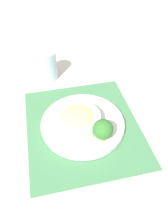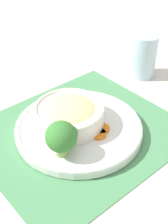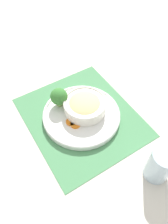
# 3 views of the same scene
# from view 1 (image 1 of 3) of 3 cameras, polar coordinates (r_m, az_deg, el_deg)

# --- Properties ---
(ground_plane) EXTENTS (4.00, 4.00, 0.00)m
(ground_plane) POSITION_cam_1_polar(r_m,az_deg,el_deg) (0.75, -0.32, -3.70)
(ground_plane) COLOR beige
(placemat) EXTENTS (0.44, 0.38, 0.00)m
(placemat) POSITION_cam_1_polar(r_m,az_deg,el_deg) (0.75, -0.32, -3.60)
(placemat) COLOR #4C8C59
(placemat) RESTS_ON ground_plane
(plate) EXTENTS (0.28, 0.28, 0.02)m
(plate) POSITION_cam_1_polar(r_m,az_deg,el_deg) (0.74, -0.33, -2.92)
(plate) COLOR white
(plate) RESTS_ON placemat
(bowl) EXTENTS (0.16, 0.16, 0.06)m
(bowl) POSITION_cam_1_polar(r_m,az_deg,el_deg) (0.71, -1.80, -2.01)
(bowl) COLOR silver
(bowl) RESTS_ON plate
(broccoli_floret) EXTENTS (0.06, 0.06, 0.08)m
(broccoli_floret) POSITION_cam_1_polar(r_m,az_deg,el_deg) (0.66, 4.98, -4.55)
(broccoli_floret) COLOR #84AD5B
(broccoli_floret) RESTS_ON plate
(carrot_slice_near) EXTENTS (0.04, 0.04, 0.01)m
(carrot_slice_near) POSITION_cam_1_polar(r_m,az_deg,el_deg) (0.75, 3.21, -1.26)
(carrot_slice_near) COLOR orange
(carrot_slice_near) RESTS_ON plate
(carrot_slice_middle) EXTENTS (0.04, 0.04, 0.01)m
(carrot_slice_middle) POSITION_cam_1_polar(r_m,az_deg,el_deg) (0.76, 2.29, -0.41)
(carrot_slice_middle) COLOR orange
(carrot_slice_middle) RESTS_ON plate
(water_glass) EXTENTS (0.07, 0.07, 0.12)m
(water_glass) POSITION_cam_1_polar(r_m,az_deg,el_deg) (0.94, -9.36, 11.58)
(water_glass) COLOR silver
(water_glass) RESTS_ON ground_plane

